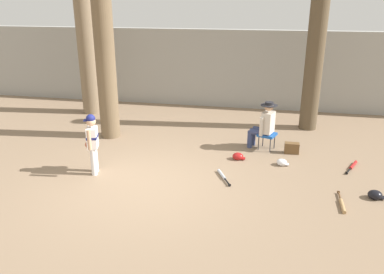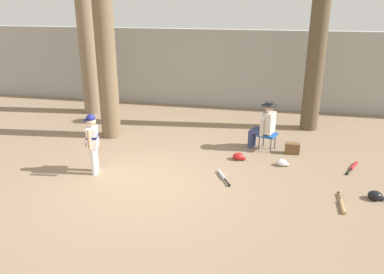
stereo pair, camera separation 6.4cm
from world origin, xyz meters
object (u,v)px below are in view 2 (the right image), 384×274
(tree_near_player, at_px, (104,28))
(folding_stool, at_px, (268,135))
(young_ballplayer, at_px, (92,140))
(bat_red_barrel, at_px, (353,167))
(tree_far_left, at_px, (86,22))
(bat_wood_tan, at_px, (342,205))
(batting_helmet_white, at_px, (282,163))
(seated_spectator, at_px, (264,124))
(bat_aluminum_silver, at_px, (222,176))
(tree_behind_spectator, at_px, (317,44))
(batting_helmet_red, at_px, (238,157))
(handbag_beside_stool, at_px, (292,148))
(batting_helmet_black, at_px, (375,196))

(tree_near_player, bearing_deg, folding_stool, -1.69)
(young_ballplayer, relative_size, bat_red_barrel, 1.84)
(folding_stool, relative_size, tree_far_left, 0.08)
(bat_wood_tan, bearing_deg, young_ballplayer, 175.16)
(tree_near_player, distance_m, batting_helmet_white, 5.39)
(seated_spectator, height_order, batting_helmet_white, seated_spectator)
(tree_near_player, distance_m, bat_aluminum_silver, 4.73)
(tree_near_player, xyz_separation_m, bat_red_barrel, (6.04, -0.85, -2.80))
(tree_behind_spectator, distance_m, batting_helmet_white, 3.72)
(tree_behind_spectator, bearing_deg, folding_stool, -120.42)
(bat_red_barrel, xyz_separation_m, bat_aluminum_silver, (-2.75, -1.07, 0.00))
(seated_spectator, height_order, batting_helmet_red, seated_spectator)
(tree_near_player, distance_m, seated_spectator, 4.61)
(tree_near_player, xyz_separation_m, folding_stool, (4.14, -0.12, -2.47))
(tree_far_left, height_order, bat_wood_tan, tree_far_left)
(bat_red_barrel, bearing_deg, tree_far_left, 158.81)
(seated_spectator, relative_size, batting_helmet_white, 4.37)
(tree_behind_spectator, relative_size, batting_helmet_red, 18.30)
(young_ballplayer, relative_size, folding_stool, 2.56)
(seated_spectator, relative_size, tree_far_left, 0.19)
(bat_wood_tan, bearing_deg, tree_far_left, 146.10)
(seated_spectator, xyz_separation_m, bat_red_barrel, (1.99, -0.76, -0.61))
(folding_stool, height_order, bat_wood_tan, folding_stool)
(handbag_beside_stool, bearing_deg, young_ballplayer, -154.50)
(batting_helmet_red, bearing_deg, young_ballplayer, -155.40)
(batting_helmet_black, height_order, batting_helmet_white, batting_helmet_black)
(tree_behind_spectator, xyz_separation_m, handbag_beside_stool, (-0.51, -2.05, -2.23))
(tree_behind_spectator, xyz_separation_m, bat_aluminum_silver, (-1.97, -3.71, -2.33))
(seated_spectator, xyz_separation_m, handbag_beside_stool, (0.70, -0.18, -0.51))
(young_ballplayer, height_order, batting_helmet_red, young_ballplayer)
(tree_behind_spectator, distance_m, batting_helmet_black, 4.74)
(handbag_beside_stool, relative_size, bat_red_barrel, 0.48)
(tree_near_player, relative_size, folding_stool, 12.46)
(folding_stool, bearing_deg, bat_red_barrel, -21.09)
(handbag_beside_stool, bearing_deg, batting_helmet_black, -54.10)
(young_ballplayer, distance_m, batting_helmet_black, 5.65)
(folding_stool, distance_m, handbag_beside_stool, 0.66)
(young_ballplayer, relative_size, seated_spectator, 1.09)
(batting_helmet_black, bearing_deg, batting_helmet_red, 153.15)
(bat_wood_tan, height_order, bat_red_barrel, same)
(handbag_beside_stool, height_order, batting_helmet_red, handbag_beside_stool)
(bat_aluminum_silver, bearing_deg, tree_far_left, 140.25)
(tree_near_player, height_order, young_ballplayer, tree_near_player)
(tree_far_left, bearing_deg, batting_helmet_red, -30.68)
(batting_helmet_black, bearing_deg, bat_aluminum_silver, 173.30)
(tree_near_player, relative_size, tree_far_left, 0.98)
(seated_spectator, height_order, bat_red_barrel, seated_spectator)
(tree_far_left, distance_m, batting_helmet_white, 7.34)
(bat_red_barrel, bearing_deg, bat_aluminum_silver, -158.74)
(tree_behind_spectator, xyz_separation_m, batting_helmet_white, (-0.75, -2.83, -2.30))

